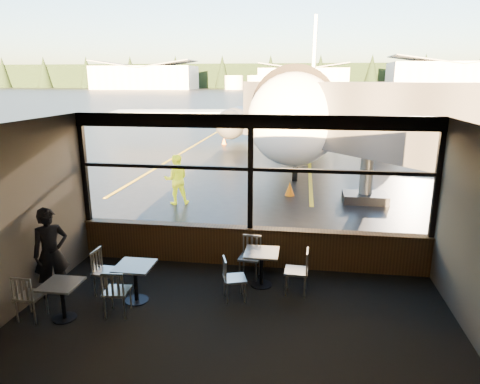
% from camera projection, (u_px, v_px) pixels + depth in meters
% --- Properties ---
extents(ground_plane, '(520.00, 520.00, 0.00)m').
position_uv_depth(ground_plane, '(301.00, 95.00, 124.84)').
color(ground_plane, black).
rests_on(ground_plane, ground).
extents(carpet_floor, '(8.00, 6.00, 0.01)m').
position_uv_depth(carpet_floor, '(228.00, 338.00, 7.19)').
color(carpet_floor, black).
rests_on(carpet_floor, ground).
extents(ceiling, '(8.00, 6.00, 0.04)m').
position_uv_depth(ceiling, '(226.00, 130.00, 6.30)').
color(ceiling, '#38332D').
rests_on(ceiling, ground).
extents(wall_back, '(8.00, 0.04, 3.50)m').
position_uv_depth(wall_back, '(169.00, 361.00, 3.87)').
color(wall_back, '#4F493F').
rests_on(wall_back, ground).
extents(window_sill, '(8.00, 0.28, 0.90)m').
position_uv_depth(window_sill, '(250.00, 247.00, 9.94)').
color(window_sill, '#4A2F16').
rests_on(window_sill, ground).
extents(window_header, '(8.00, 0.18, 0.30)m').
position_uv_depth(window_header, '(251.00, 121.00, 9.20)').
color(window_header, black).
rests_on(window_header, ground).
extents(mullion_left, '(0.12, 0.12, 2.60)m').
position_uv_depth(mullion_left, '(84.00, 168.00, 10.06)').
color(mullion_left, black).
rests_on(mullion_left, ground).
extents(mullion_centre, '(0.12, 0.12, 2.60)m').
position_uv_depth(mullion_centre, '(251.00, 174.00, 9.50)').
color(mullion_centre, black).
rests_on(mullion_centre, ground).
extents(mullion_right, '(0.12, 0.12, 2.60)m').
position_uv_depth(mullion_right, '(438.00, 179.00, 8.94)').
color(mullion_right, black).
rests_on(mullion_right, ground).
extents(window_transom, '(8.00, 0.10, 0.08)m').
position_uv_depth(window_transom, '(251.00, 169.00, 9.47)').
color(window_transom, black).
rests_on(window_transom, ground).
extents(airliner, '(29.04, 34.33, 10.14)m').
position_uv_depth(airliner, '(309.00, 66.00, 27.74)').
color(airliner, white).
rests_on(airliner, ground_plane).
extents(jet_bridge, '(9.20, 11.25, 4.91)m').
position_uv_depth(jet_bridge, '(379.00, 135.00, 14.18)').
color(jet_bridge, '#2C2C2F').
rests_on(jet_bridge, ground_plane).
extents(cafe_table_near, '(0.70, 0.70, 0.77)m').
position_uv_depth(cafe_table_near, '(261.00, 269.00, 8.96)').
color(cafe_table_near, gray).
rests_on(cafe_table_near, carpet_floor).
extents(cafe_table_mid, '(0.70, 0.70, 0.77)m').
position_uv_depth(cafe_table_mid, '(136.00, 283.00, 8.32)').
color(cafe_table_mid, gray).
rests_on(cafe_table_mid, carpet_floor).
extents(cafe_table_left, '(0.65, 0.65, 0.71)m').
position_uv_depth(cafe_table_left, '(63.00, 301.00, 7.70)').
color(cafe_table_left, '#A29E95').
rests_on(cafe_table_left, carpet_floor).
extents(chair_near_e, '(0.54, 0.54, 0.96)m').
position_uv_depth(chair_near_e, '(296.00, 271.00, 8.61)').
color(chair_near_e, beige).
rests_on(chair_near_e, carpet_floor).
extents(chair_near_w, '(0.62, 0.62, 0.90)m').
position_uv_depth(chair_near_w, '(235.00, 279.00, 8.35)').
color(chair_near_w, beige).
rests_on(chair_near_w, carpet_floor).
extents(chair_near_n, '(0.56, 0.56, 0.94)m').
position_uv_depth(chair_near_n, '(250.00, 258.00, 9.28)').
color(chair_near_n, '#B1ADA0').
rests_on(chair_near_n, carpet_floor).
extents(chair_mid_s, '(0.55, 0.55, 0.93)m').
position_uv_depth(chair_mid_s, '(117.00, 291.00, 7.83)').
color(chair_mid_s, '#B6B2A4').
rests_on(chair_mid_s, carpet_floor).
extents(chair_mid_w, '(0.54, 0.54, 0.95)m').
position_uv_depth(chair_mid_w, '(107.00, 272.00, 8.60)').
color(chair_mid_w, '#B2ADA1').
rests_on(chair_mid_w, carpet_floor).
extents(chair_left_s, '(0.52, 0.52, 0.91)m').
position_uv_depth(chair_left_s, '(31.00, 296.00, 7.68)').
color(chair_left_s, beige).
rests_on(chair_left_s, carpet_floor).
extents(passenger, '(0.79, 0.78, 1.84)m').
position_uv_depth(passenger, '(51.00, 253.00, 8.40)').
color(passenger, black).
rests_on(passenger, carpet_floor).
extents(ground_crew, '(1.01, 0.90, 1.73)m').
position_uv_depth(ground_crew, '(176.00, 179.00, 14.83)').
color(ground_crew, '#BFF219').
rests_on(ground_crew, ground_plane).
extents(cone_nose, '(0.37, 0.37, 0.51)m').
position_uv_depth(cone_nose, '(290.00, 189.00, 16.03)').
color(cone_nose, '#FF5C08').
rests_on(cone_nose, ground_plane).
extents(cone_wing, '(0.33, 0.33, 0.46)m').
position_uv_depth(cone_wing, '(224.00, 141.00, 28.77)').
color(cone_wing, '#EC5907').
rests_on(cone_wing, ground_plane).
extents(hangar_left, '(45.00, 18.00, 11.00)m').
position_uv_depth(hangar_left, '(145.00, 77.00, 190.77)').
color(hangar_left, silver).
rests_on(hangar_left, ground_plane).
extents(hangar_mid, '(38.00, 15.00, 10.00)m').
position_uv_depth(hangar_mid, '(303.00, 78.00, 185.74)').
color(hangar_mid, silver).
rests_on(hangar_mid, ground_plane).
extents(hangar_right, '(50.00, 20.00, 12.00)m').
position_uv_depth(hangar_right, '(455.00, 75.00, 170.27)').
color(hangar_right, silver).
rests_on(hangar_right, ground_plane).
extents(fuel_tank_a, '(8.00, 8.00, 6.00)m').
position_uv_depth(fuel_tank_a, '(234.00, 83.00, 187.64)').
color(fuel_tank_a, silver).
rests_on(fuel_tank_a, ground_plane).
extents(fuel_tank_b, '(8.00, 8.00, 6.00)m').
position_uv_depth(fuel_tank_b, '(256.00, 83.00, 186.22)').
color(fuel_tank_b, silver).
rests_on(fuel_tank_b, ground_plane).
extents(fuel_tank_c, '(8.00, 8.00, 6.00)m').
position_uv_depth(fuel_tank_c, '(279.00, 83.00, 184.80)').
color(fuel_tank_c, silver).
rests_on(fuel_tank_c, ground_plane).
extents(treeline, '(360.00, 3.00, 12.00)m').
position_uv_depth(treeline, '(303.00, 76.00, 209.40)').
color(treeline, black).
rests_on(treeline, ground_plane).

